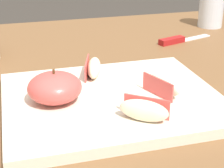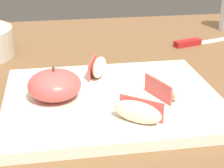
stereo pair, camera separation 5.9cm
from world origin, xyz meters
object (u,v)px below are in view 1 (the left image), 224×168
Objects in this scene: cutting_board at (112,100)px; apple_wedge_right at (144,110)px; drinking_glass_water at (211,8)px; apple_wedge_middle at (163,85)px; apple_half_skin_up at (55,88)px; apple_wedge_left at (94,68)px; paring_knife at (176,40)px.

apple_wedge_right is (0.02, -0.09, 0.02)m from cutting_board.
cutting_board is 3.29× the size of drinking_glass_water.
apple_wedge_right is 0.09m from apple_wedge_middle.
apple_wedge_middle is at bearing -11.68° from cutting_board.
apple_half_skin_up is 0.17m from apple_wedge_middle.
cutting_board is 4.87× the size of apple_wedge_right.
apple_half_skin_up is at bearing -133.72° from apple_wedge_left.
apple_wedge_right is (0.11, -0.09, -0.01)m from apple_half_skin_up.
apple_half_skin_up reaches higher than apple_wedge_left.
drinking_glass_water is at bearing 52.13° from apple_wedge_right.
apple_half_skin_up is at bearing 177.49° from cutting_board.
apple_wedge_right is 0.94× the size of apple_wedge_middle.
drinking_glass_water is (0.16, 0.12, 0.05)m from paring_knife.
drinking_glass_water is at bearing 37.03° from apple_wedge_left.
apple_wedge_right is at bearing -80.23° from apple_wedge_left.
apple_wedge_right is 0.94× the size of apple_wedge_left.
paring_knife is (0.24, 0.28, -0.00)m from cutting_board.
apple_half_skin_up is 1.19× the size of apple_wedge_right.
apple_wedge_right is at bearing -128.94° from apple_wedge_middle.
drinking_glass_water reaches higher than apple_wedge_middle.
cutting_board is 4.59× the size of apple_wedge_left.
apple_wedge_left is (0.08, 0.08, -0.01)m from apple_half_skin_up.
apple_half_skin_up is at bearing -140.17° from paring_knife.
apple_wedge_right is 0.18m from apple_wedge_left.
apple_half_skin_up is 1.12× the size of apple_wedge_middle.
drinking_glass_water reaches higher than apple_wedge_left.
apple_wedge_left is at bearing 130.65° from apple_wedge_middle.
drinking_glass_water reaches higher than cutting_board.
drinking_glass_water reaches higher than apple_wedge_right.
apple_wedge_left is 0.52m from drinking_glass_water.
apple_wedge_right reaches higher than paring_knife.
drinking_glass_water is at bearing 36.31° from paring_knife.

